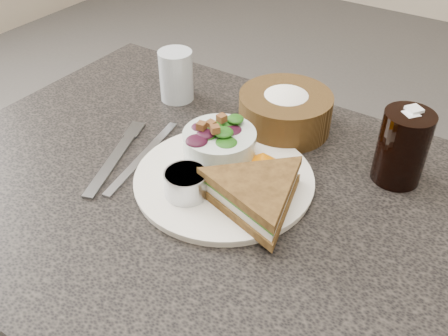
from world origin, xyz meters
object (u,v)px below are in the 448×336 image
Objects in this scene: dinner_plate at (224,180)px; cola_glass at (403,144)px; dining_table at (220,332)px; sandwich at (257,194)px; salad_bowl at (219,141)px; water_glass at (176,76)px; dressing_ramekin at (186,184)px; bread_basket at (285,106)px.

dinner_plate is 0.29m from cola_glass.
dining_table is 0.42m from sandwich.
dinner_plate is 1.51× the size of sandwich.
water_glass is (-0.20, 0.14, 0.00)m from salad_bowl.
sandwich is 1.56× the size of salad_bowl.
dressing_ramekin is at bearing -84.87° from salad_bowl.
dressing_ramekin is 0.40× the size of bread_basket.
bread_basket reaches higher than sandwich.
water_glass reaches higher than dinner_plate.
dining_table is 5.91× the size of bread_basket.
cola_glass is 1.31× the size of water_glass.
water_glass reaches higher than salad_bowl.
bread_basket is (0.04, 0.16, 0.00)m from salad_bowl.
salad_bowl is (-0.11, 0.07, 0.01)m from sandwich.
cola_glass is at bearing -7.86° from bread_basket.
dining_table is 8.28× the size of salad_bowl.
dressing_ramekin is (-0.02, -0.07, 0.03)m from dinner_plate.
salad_bowl is 1.19× the size of water_glass.
sandwich is (0.08, -0.03, 0.03)m from dinner_plate.
water_glass is (-0.23, -0.02, 0.00)m from bread_basket.
dinner_plate is at bearing -48.07° from salad_bowl.
sandwich is 0.37m from water_glass.
dressing_ramekin is at bearing -146.74° from sandwich.
dinner_plate is 0.09m from sandwich.
salad_bowl is at bearing -35.02° from water_glass.
salad_bowl is 1.80× the size of dressing_ramekin.
cola_glass is 0.45m from water_glass.
salad_bowl is at bearing -153.95° from cola_glass.
dining_table is 0.43m from salad_bowl.
salad_bowl is 0.16m from bread_basket.
dining_table is at bearing 53.05° from dressing_ramekin.
dressing_ramekin is at bearing -96.37° from bread_basket.
dining_table is at bearing -139.15° from cola_glass.
dinner_plate is at bearing -143.83° from cola_glass.
dining_table is 0.48m from bread_basket.
sandwich is at bearing -71.78° from bread_basket.
sandwich is at bearing 16.97° from dressing_ramekin.
dressing_ramekin is at bearing -126.95° from dining_table.
cola_glass is at bearing 70.06° from sandwich.
dinner_plate is at bearing 103.83° from dining_table.
bread_basket reaches higher than dressing_ramekin.
dinner_plate is 0.29m from water_glass.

